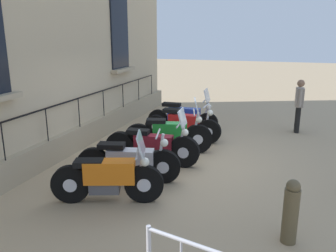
{
  "coord_description": "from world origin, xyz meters",
  "views": [
    {
      "loc": [
        2.28,
        -7.34,
        2.89
      ],
      "look_at": [
        -0.17,
        0.0,
        0.8
      ],
      "focal_mm": 37.11,
      "sensor_mm": 36.0,
      "label": 1
    }
  ],
  "objects_px": {
    "motorcycle_maroon": "(152,146)",
    "bollard": "(291,211)",
    "motorcycle_green": "(169,134)",
    "motorcycle_silver": "(128,162)",
    "motorcycle_orange": "(108,178)",
    "pedestrian_standing": "(299,103)",
    "motorcycle_red": "(183,125)",
    "motorcycle_blue": "(183,117)"
  },
  "relations": [
    {
      "from": "motorcycle_orange",
      "to": "motorcycle_blue",
      "type": "height_order",
      "value": "motorcycle_blue"
    },
    {
      "from": "motorcycle_blue",
      "to": "bollard",
      "type": "bearing_deg",
      "value": -59.23
    },
    {
      "from": "motorcycle_maroon",
      "to": "motorcycle_blue",
      "type": "bearing_deg",
      "value": 91.92
    },
    {
      "from": "motorcycle_green",
      "to": "bollard",
      "type": "xyz_separation_m",
      "value": [
        2.82,
        -3.1,
        0.02
      ]
    },
    {
      "from": "motorcycle_red",
      "to": "motorcycle_maroon",
      "type": "bearing_deg",
      "value": -94.37
    },
    {
      "from": "motorcycle_silver",
      "to": "motorcycle_blue",
      "type": "xyz_separation_m",
      "value": [
        0.02,
        3.87,
        0.03
      ]
    },
    {
      "from": "motorcycle_silver",
      "to": "motorcycle_blue",
      "type": "distance_m",
      "value": 3.87
    },
    {
      "from": "bollard",
      "to": "pedestrian_standing",
      "type": "xyz_separation_m",
      "value": [
        0.24,
        6.04,
        0.4
      ]
    },
    {
      "from": "motorcycle_green",
      "to": "motorcycle_blue",
      "type": "relative_size",
      "value": 0.99
    },
    {
      "from": "motorcycle_silver",
      "to": "pedestrian_standing",
      "type": "height_order",
      "value": "pedestrian_standing"
    },
    {
      "from": "motorcycle_orange",
      "to": "motorcycle_green",
      "type": "height_order",
      "value": "motorcycle_green"
    },
    {
      "from": "motorcycle_blue",
      "to": "pedestrian_standing",
      "type": "height_order",
      "value": "pedestrian_standing"
    },
    {
      "from": "motorcycle_blue",
      "to": "pedestrian_standing",
      "type": "xyz_separation_m",
      "value": [
        3.25,
        0.98,
        0.43
      ]
    },
    {
      "from": "motorcycle_blue",
      "to": "motorcycle_red",
      "type": "bearing_deg",
      "value": -75.0
    },
    {
      "from": "motorcycle_maroon",
      "to": "bollard",
      "type": "distance_m",
      "value": 3.67
    },
    {
      "from": "motorcycle_silver",
      "to": "motorcycle_green",
      "type": "xyz_separation_m",
      "value": [
        0.21,
        1.91,
        0.05
      ]
    },
    {
      "from": "motorcycle_green",
      "to": "motorcycle_silver",
      "type": "bearing_deg",
      "value": -96.42
    },
    {
      "from": "motorcycle_orange",
      "to": "bollard",
      "type": "bearing_deg",
      "value": -5.29
    },
    {
      "from": "motorcycle_maroon",
      "to": "motorcycle_red",
      "type": "relative_size",
      "value": 1.01
    },
    {
      "from": "motorcycle_green",
      "to": "motorcycle_maroon",
      "type": "bearing_deg",
      "value": -96.61
    },
    {
      "from": "motorcycle_blue",
      "to": "motorcycle_maroon",
      "type": "bearing_deg",
      "value": -88.08
    },
    {
      "from": "motorcycle_green",
      "to": "motorcycle_red",
      "type": "relative_size",
      "value": 0.99
    },
    {
      "from": "motorcycle_silver",
      "to": "bollard",
      "type": "height_order",
      "value": "motorcycle_silver"
    },
    {
      "from": "motorcycle_orange",
      "to": "motorcycle_red",
      "type": "distance_m",
      "value": 3.89
    },
    {
      "from": "motorcycle_red",
      "to": "bollard",
      "type": "relative_size",
      "value": 2.26
    },
    {
      "from": "motorcycle_silver",
      "to": "motorcycle_blue",
      "type": "height_order",
      "value": "motorcycle_blue"
    },
    {
      "from": "motorcycle_silver",
      "to": "pedestrian_standing",
      "type": "bearing_deg",
      "value": 55.96
    },
    {
      "from": "motorcycle_red",
      "to": "motorcycle_green",
      "type": "bearing_deg",
      "value": -92.51
    },
    {
      "from": "motorcycle_maroon",
      "to": "bollard",
      "type": "xyz_separation_m",
      "value": [
        2.92,
        -2.23,
        0.05
      ]
    },
    {
      "from": "motorcycle_red",
      "to": "motorcycle_blue",
      "type": "bearing_deg",
      "value": 105.0
    },
    {
      "from": "motorcycle_orange",
      "to": "motorcycle_maroon",
      "type": "distance_m",
      "value": 1.95
    },
    {
      "from": "motorcycle_orange",
      "to": "pedestrian_standing",
      "type": "bearing_deg",
      "value": 60.74
    },
    {
      "from": "pedestrian_standing",
      "to": "motorcycle_silver",
      "type": "bearing_deg",
      "value": -124.04
    },
    {
      "from": "motorcycle_green",
      "to": "pedestrian_standing",
      "type": "xyz_separation_m",
      "value": [
        3.06,
        2.94,
        0.42
      ]
    },
    {
      "from": "motorcycle_blue",
      "to": "motorcycle_silver",
      "type": "bearing_deg",
      "value": -90.28
    },
    {
      "from": "motorcycle_maroon",
      "to": "bollard",
      "type": "relative_size",
      "value": 2.29
    },
    {
      "from": "bollard",
      "to": "motorcycle_maroon",
      "type": "bearing_deg",
      "value": 142.65
    },
    {
      "from": "motorcycle_red",
      "to": "bollard",
      "type": "xyz_separation_m",
      "value": [
        2.77,
        -4.16,
        0.05
      ]
    },
    {
      "from": "motorcycle_orange",
      "to": "motorcycle_blue",
      "type": "relative_size",
      "value": 0.88
    },
    {
      "from": "motorcycle_red",
      "to": "motorcycle_blue",
      "type": "height_order",
      "value": "motorcycle_blue"
    },
    {
      "from": "motorcycle_silver",
      "to": "motorcycle_green",
      "type": "bearing_deg",
      "value": 83.58
    },
    {
      "from": "motorcycle_blue",
      "to": "pedestrian_standing",
      "type": "relative_size",
      "value": 1.37
    }
  ]
}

